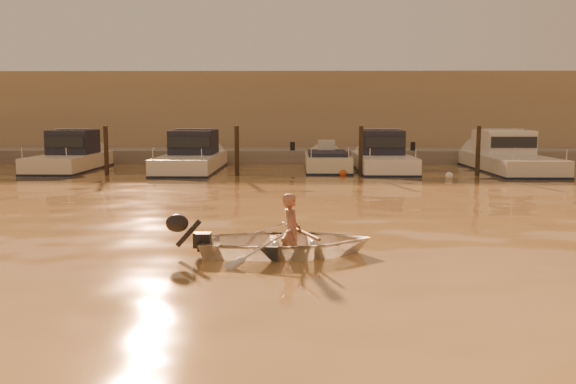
{
  "coord_description": "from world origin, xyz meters",
  "views": [
    {
      "loc": [
        2.24,
        -12.02,
        2.51
      ],
      "look_at": [
        2.03,
        2.24,
        0.75
      ],
      "focal_mm": 40.0,
      "sensor_mm": 36.0,
      "label": 1
    }
  ],
  "objects_px": {
    "person": "(291,232)",
    "moored_boat_2": "(192,156)",
    "dinghy": "(286,243)",
    "waterfront_building": "(260,115)",
    "moored_boat_4": "(383,156)",
    "moored_boat_5": "(508,157)",
    "moored_boat_3": "(327,165)",
    "moored_boat_1": "(69,156)"
  },
  "relations": [
    {
      "from": "moored_boat_3",
      "to": "moored_boat_5",
      "type": "height_order",
      "value": "moored_boat_5"
    },
    {
      "from": "moored_boat_2",
      "to": "waterfront_building",
      "type": "distance_m",
      "value": 11.4
    },
    {
      "from": "moored_boat_1",
      "to": "moored_boat_3",
      "type": "distance_m",
      "value": 11.36
    },
    {
      "from": "moored_boat_4",
      "to": "moored_boat_5",
      "type": "height_order",
      "value": "same"
    },
    {
      "from": "moored_boat_5",
      "to": "moored_boat_3",
      "type": "bearing_deg",
      "value": 180.0
    },
    {
      "from": "moored_boat_1",
      "to": "dinghy",
      "type": "bearing_deg",
      "value": -59.6
    },
    {
      "from": "dinghy",
      "to": "person",
      "type": "xyz_separation_m",
      "value": [
        0.1,
        0.01,
        0.2
      ]
    },
    {
      "from": "moored_boat_1",
      "to": "moored_boat_4",
      "type": "bearing_deg",
      "value": 0.0
    },
    {
      "from": "person",
      "to": "moored_boat_3",
      "type": "xyz_separation_m",
      "value": [
        1.42,
        16.75,
        -0.17
      ]
    },
    {
      "from": "moored_boat_2",
      "to": "moored_boat_3",
      "type": "xyz_separation_m",
      "value": [
        5.95,
        0.0,
        -0.4
      ]
    },
    {
      "from": "waterfront_building",
      "to": "moored_boat_3",
      "type": "bearing_deg",
      "value": -72.1
    },
    {
      "from": "moored_boat_1",
      "to": "moored_boat_2",
      "type": "xyz_separation_m",
      "value": [
        5.41,
        0.0,
        0.0
      ]
    },
    {
      "from": "moored_boat_3",
      "to": "waterfront_building",
      "type": "height_order",
      "value": "waterfront_building"
    },
    {
      "from": "moored_boat_1",
      "to": "moored_boat_5",
      "type": "bearing_deg",
      "value": 0.0
    },
    {
      "from": "dinghy",
      "to": "person",
      "type": "height_order",
      "value": "person"
    },
    {
      "from": "moored_boat_5",
      "to": "moored_boat_4",
      "type": "bearing_deg",
      "value": 180.0
    },
    {
      "from": "moored_boat_1",
      "to": "moored_boat_2",
      "type": "distance_m",
      "value": 5.41
    },
    {
      "from": "dinghy",
      "to": "moored_boat_2",
      "type": "distance_m",
      "value": 17.34
    },
    {
      "from": "waterfront_building",
      "to": "dinghy",
      "type": "bearing_deg",
      "value": -85.81
    },
    {
      "from": "moored_boat_3",
      "to": "moored_boat_4",
      "type": "relative_size",
      "value": 0.8
    },
    {
      "from": "moored_boat_2",
      "to": "moored_boat_4",
      "type": "relative_size",
      "value": 1.14
    },
    {
      "from": "person",
      "to": "moored_boat_1",
      "type": "xyz_separation_m",
      "value": [
        -9.93,
        16.75,
        0.23
      ]
    },
    {
      "from": "moored_boat_1",
      "to": "moored_boat_4",
      "type": "xyz_separation_m",
      "value": [
        13.78,
        0.0,
        0.0
      ]
    },
    {
      "from": "moored_boat_5",
      "to": "waterfront_building",
      "type": "height_order",
      "value": "waterfront_building"
    },
    {
      "from": "dinghy",
      "to": "waterfront_building",
      "type": "relative_size",
      "value": 0.07
    },
    {
      "from": "moored_boat_1",
      "to": "moored_boat_5",
      "type": "distance_m",
      "value": 19.22
    },
    {
      "from": "person",
      "to": "moored_boat_2",
      "type": "bearing_deg",
      "value": 9.4
    },
    {
      "from": "moored_boat_2",
      "to": "moored_boat_4",
      "type": "distance_m",
      "value": 8.38
    },
    {
      "from": "moored_boat_4",
      "to": "moored_boat_1",
      "type": "bearing_deg",
      "value": 180.0
    },
    {
      "from": "dinghy",
      "to": "moored_boat_4",
      "type": "xyz_separation_m",
      "value": [
        3.95,
        16.76,
        0.42
      ]
    },
    {
      "from": "moored_boat_1",
      "to": "moored_boat_2",
      "type": "relative_size",
      "value": 0.83
    },
    {
      "from": "dinghy",
      "to": "waterfront_building",
      "type": "bearing_deg",
      "value": -1.54
    },
    {
      "from": "moored_boat_3",
      "to": "moored_boat_1",
      "type": "bearing_deg",
      "value": 180.0
    },
    {
      "from": "moored_boat_5",
      "to": "person",
      "type": "bearing_deg",
      "value": -119.01
    },
    {
      "from": "dinghy",
      "to": "waterfront_building",
      "type": "distance_m",
      "value": 27.92
    },
    {
      "from": "moored_boat_4",
      "to": "waterfront_building",
      "type": "height_order",
      "value": "waterfront_building"
    },
    {
      "from": "moored_boat_2",
      "to": "moored_boat_3",
      "type": "bearing_deg",
      "value": 0.0
    },
    {
      "from": "person",
      "to": "moored_boat_1",
      "type": "height_order",
      "value": "moored_boat_1"
    },
    {
      "from": "person",
      "to": "moored_boat_5",
      "type": "bearing_deg",
      "value": -34.74
    },
    {
      "from": "moored_boat_3",
      "to": "moored_boat_4",
      "type": "bearing_deg",
      "value": 0.0
    },
    {
      "from": "moored_boat_5",
      "to": "waterfront_building",
      "type": "bearing_deg",
      "value": 136.08
    },
    {
      "from": "person",
      "to": "moored_boat_3",
      "type": "height_order",
      "value": "person"
    }
  ]
}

